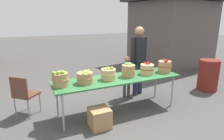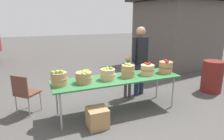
{
  "view_description": "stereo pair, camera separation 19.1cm",
  "coord_description": "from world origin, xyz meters",
  "px_view_note": "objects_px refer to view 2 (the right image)",
  "views": [
    {
      "loc": [
        -1.75,
        -3.43,
        1.96
      ],
      "look_at": [
        0.0,
        0.3,
        0.85
      ],
      "focal_mm": 30.88,
      "sensor_mm": 36.0,
      "label": 1
    },
    {
      "loc": [
        -1.57,
        -3.51,
        1.96
      ],
      "look_at": [
        0.0,
        0.3,
        0.85
      ],
      "focal_mm": 30.88,
      "sensor_mm": 36.0,
      "label": 2
    }
  ],
  "objects_px": {
    "apple_basket_red_0": "(147,69)",
    "folding_chair": "(25,91)",
    "vendor_adult": "(140,56)",
    "apple_basket_green_3": "(128,70)",
    "produce_crate": "(97,117)",
    "apple_basket_green_2": "(108,74)",
    "child_customer": "(128,74)",
    "apple_basket_green_0": "(59,78)",
    "trash_barrel": "(212,76)",
    "apple_basket_red_1": "(166,67)",
    "market_table": "(117,80)",
    "apple_basket_green_1": "(84,77)"
  },
  "relations": [
    {
      "from": "apple_basket_green_2",
      "to": "produce_crate",
      "type": "relative_size",
      "value": 0.86
    },
    {
      "from": "apple_basket_green_1",
      "to": "vendor_adult",
      "type": "xyz_separation_m",
      "value": [
        1.64,
        0.68,
        0.17
      ]
    },
    {
      "from": "apple_basket_red_0",
      "to": "folding_chair",
      "type": "bearing_deg",
      "value": 166.25
    },
    {
      "from": "market_table",
      "to": "child_customer",
      "type": "relative_size",
      "value": 2.53
    },
    {
      "from": "apple_basket_green_2",
      "to": "apple_basket_red_1",
      "type": "height_order",
      "value": "apple_basket_red_1"
    },
    {
      "from": "apple_basket_green_3",
      "to": "apple_basket_red_1",
      "type": "xyz_separation_m",
      "value": [
        0.94,
        -0.05,
        -0.0
      ]
    },
    {
      "from": "apple_basket_red_1",
      "to": "trash_barrel",
      "type": "distance_m",
      "value": 1.74
    },
    {
      "from": "apple_basket_green_3",
      "to": "trash_barrel",
      "type": "relative_size",
      "value": 0.35
    },
    {
      "from": "apple_basket_red_0",
      "to": "vendor_adult",
      "type": "height_order",
      "value": "vendor_adult"
    },
    {
      "from": "market_table",
      "to": "apple_basket_green_3",
      "type": "distance_m",
      "value": 0.3
    },
    {
      "from": "trash_barrel",
      "to": "folding_chair",
      "type": "bearing_deg",
      "value": 173.47
    },
    {
      "from": "apple_basket_green_1",
      "to": "trash_barrel",
      "type": "bearing_deg",
      "value": 1.63
    },
    {
      "from": "apple_basket_red_0",
      "to": "folding_chair",
      "type": "distance_m",
      "value": 2.64
    },
    {
      "from": "apple_basket_green_1",
      "to": "trash_barrel",
      "type": "xyz_separation_m",
      "value": [
        3.58,
        0.1,
        -0.44
      ]
    },
    {
      "from": "apple_basket_green_0",
      "to": "apple_basket_green_1",
      "type": "bearing_deg",
      "value": -3.66
    },
    {
      "from": "apple_basket_red_0",
      "to": "vendor_adult",
      "type": "distance_m",
      "value": 0.71
    },
    {
      "from": "apple_basket_green_0",
      "to": "produce_crate",
      "type": "bearing_deg",
      "value": -36.96
    },
    {
      "from": "apple_basket_red_1",
      "to": "folding_chair",
      "type": "relative_size",
      "value": 0.37
    },
    {
      "from": "apple_basket_green_3",
      "to": "child_customer",
      "type": "height_order",
      "value": "child_customer"
    },
    {
      "from": "apple_basket_red_1",
      "to": "trash_barrel",
      "type": "relative_size",
      "value": 0.37
    },
    {
      "from": "market_table",
      "to": "folding_chair",
      "type": "distance_m",
      "value": 1.93
    },
    {
      "from": "apple_basket_red_0",
      "to": "trash_barrel",
      "type": "distance_m",
      "value": 2.18
    },
    {
      "from": "apple_basket_red_0",
      "to": "apple_basket_green_2",
      "type": "bearing_deg",
      "value": -180.0
    },
    {
      "from": "apple_basket_green_3",
      "to": "produce_crate",
      "type": "distance_m",
      "value": 1.19
    },
    {
      "from": "apple_basket_red_0",
      "to": "folding_chair",
      "type": "height_order",
      "value": "apple_basket_red_0"
    },
    {
      "from": "apple_basket_green_3",
      "to": "apple_basket_red_0",
      "type": "relative_size",
      "value": 0.95
    },
    {
      "from": "apple_basket_green_0",
      "to": "apple_basket_green_1",
      "type": "distance_m",
      "value": 0.46
    },
    {
      "from": "apple_basket_red_0",
      "to": "produce_crate",
      "type": "xyz_separation_m",
      "value": [
        -1.32,
        -0.43,
        -0.69
      ]
    },
    {
      "from": "trash_barrel",
      "to": "apple_basket_green_0",
      "type": "bearing_deg",
      "value": -178.98
    },
    {
      "from": "child_customer",
      "to": "apple_basket_green_3",
      "type": "bearing_deg",
      "value": 78.99
    },
    {
      "from": "apple_basket_green_3",
      "to": "apple_basket_red_1",
      "type": "relative_size",
      "value": 0.95
    },
    {
      "from": "apple_basket_red_1",
      "to": "produce_crate",
      "type": "bearing_deg",
      "value": -167.59
    },
    {
      "from": "apple_basket_green_2",
      "to": "market_table",
      "type": "bearing_deg",
      "value": 2.56
    },
    {
      "from": "apple_basket_green_1",
      "to": "folding_chair",
      "type": "distance_m",
      "value": 1.32
    },
    {
      "from": "apple_basket_green_2",
      "to": "apple_basket_green_3",
      "type": "height_order",
      "value": "apple_basket_green_3"
    },
    {
      "from": "apple_basket_green_2",
      "to": "trash_barrel",
      "type": "bearing_deg",
      "value": 1.61
    },
    {
      "from": "trash_barrel",
      "to": "apple_basket_green_3",
      "type": "bearing_deg",
      "value": -178.46
    },
    {
      "from": "apple_basket_green_0",
      "to": "apple_basket_green_2",
      "type": "distance_m",
      "value": 0.96
    },
    {
      "from": "apple_basket_red_1",
      "to": "child_customer",
      "type": "height_order",
      "value": "child_customer"
    },
    {
      "from": "apple_basket_green_0",
      "to": "folding_chair",
      "type": "distance_m",
      "value": 0.96
    },
    {
      "from": "apple_basket_red_0",
      "to": "produce_crate",
      "type": "relative_size",
      "value": 0.87
    },
    {
      "from": "apple_basket_green_3",
      "to": "apple_basket_red_0",
      "type": "distance_m",
      "value": 0.47
    },
    {
      "from": "apple_basket_red_0",
      "to": "apple_basket_red_1",
      "type": "height_order",
      "value": "apple_basket_red_1"
    },
    {
      "from": "apple_basket_green_3",
      "to": "apple_basket_red_0",
      "type": "bearing_deg",
      "value": -1.99
    },
    {
      "from": "market_table",
      "to": "trash_barrel",
      "type": "height_order",
      "value": "trash_barrel"
    },
    {
      "from": "market_table",
      "to": "folding_chair",
      "type": "xyz_separation_m",
      "value": [
        -1.82,
        0.61,
        -0.21
      ]
    },
    {
      "from": "apple_basket_green_2",
      "to": "child_customer",
      "type": "height_order",
      "value": "child_customer"
    },
    {
      "from": "apple_basket_green_3",
      "to": "folding_chair",
      "type": "relative_size",
      "value": 0.35
    },
    {
      "from": "apple_basket_red_0",
      "to": "trash_barrel",
      "type": "height_order",
      "value": "apple_basket_red_0"
    },
    {
      "from": "produce_crate",
      "to": "child_customer",
      "type": "bearing_deg",
      "value": 42.0
    }
  ]
}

